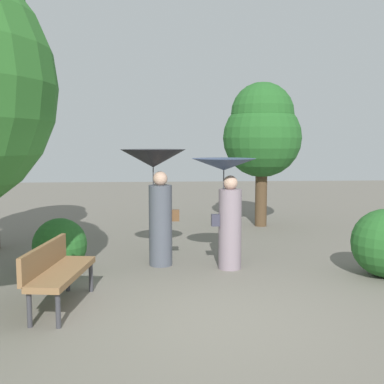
{
  "coord_description": "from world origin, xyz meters",
  "views": [
    {
      "loc": [
        -0.62,
        -5.59,
        2.14
      ],
      "look_at": [
        0.0,
        2.97,
        1.23
      ],
      "focal_mm": 43.9,
      "sensor_mm": 36.0,
      "label": 1
    }
  ],
  "objects": [
    {
      "name": "person_left",
      "position": [
        -0.66,
        2.46,
        1.44
      ],
      "size": [
        1.12,
        1.12,
        2.02
      ],
      "rotation": [
        0.0,
        0.0,
        1.71
      ],
      "color": "#474C56",
      "rests_on": "ground"
    },
    {
      "name": "bush_path_right",
      "position": [
        -2.26,
        2.19,
        0.45
      ],
      "size": [
        0.89,
        0.89,
        0.89
      ],
      "primitive_type": "sphere",
      "color": "#235B23",
      "rests_on": "ground"
    },
    {
      "name": "park_bench",
      "position": [
        -1.94,
        0.44,
        0.51
      ],
      "size": [
        0.7,
        1.55,
        0.83
      ],
      "rotation": [
        0.0,
        0.0,
        1.43
      ],
      "color": "#38383D",
      "rests_on": "ground"
    },
    {
      "name": "tree_near_right",
      "position": [
        2.0,
        6.16,
        2.43
      ],
      "size": [
        1.98,
        1.98,
        3.64
      ],
      "color": "#4C3823",
      "rests_on": "ground"
    },
    {
      "name": "person_right",
      "position": [
        0.53,
        2.15,
        1.26
      ],
      "size": [
        1.07,
        1.07,
        1.87
      ],
      "rotation": [
        0.0,
        0.0,
        1.71
      ],
      "color": "gray",
      "rests_on": "ground"
    },
    {
      "name": "ground_plane",
      "position": [
        0.0,
        0.0,
        0.0
      ],
      "size": [
        40.0,
        40.0,
        0.0
      ],
      "primitive_type": "plane",
      "color": "#6B665B"
    }
  ]
}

